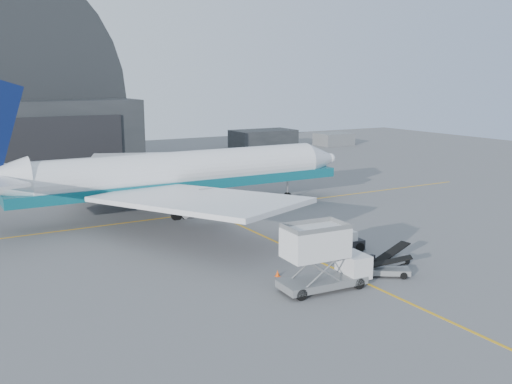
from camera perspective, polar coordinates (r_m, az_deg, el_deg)
ground at (r=50.29m, az=5.42°, el=-6.53°), size 200.00×200.00×0.00m
taxi_lines at (r=60.63m, az=-1.53°, el=-3.38°), size 80.00×42.12×0.02m
distant_bldg_a at (r=129.94m, az=0.72°, el=4.47°), size 14.00×8.00×4.00m
distant_bldg_b at (r=136.18m, az=7.77°, el=4.68°), size 8.00×6.00×2.80m
airliner at (r=65.72m, az=-8.61°, el=1.76°), size 47.15×45.72×16.55m
catering_truck at (r=42.26m, az=6.61°, el=-6.59°), size 7.08×3.00×4.77m
pushback_tug at (r=52.38m, az=8.50°, el=-5.08°), size 4.20×2.66×1.86m
belt_loader_a at (r=48.93m, az=13.16°, el=-6.65°), size 4.53×2.17×1.69m
belt_loader_b at (r=46.49m, az=12.53°, el=-7.59°), size 4.21×3.41×1.67m
traffic_cone at (r=45.43m, az=2.17°, el=-8.14°), size 0.34×0.34×0.50m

